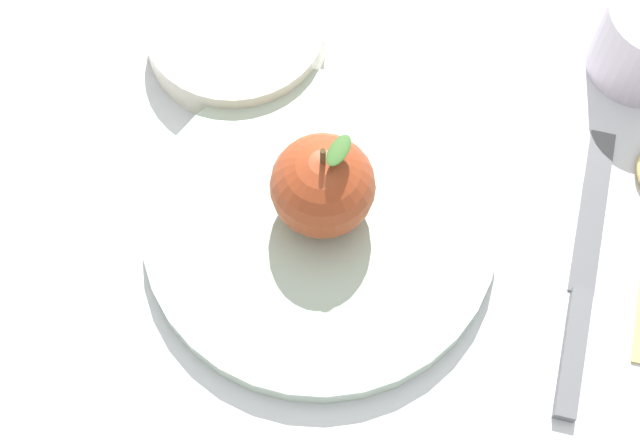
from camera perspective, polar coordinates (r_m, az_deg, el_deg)
ground_plane at (r=0.68m, az=3.57°, el=-0.71°), size 2.40×2.40×0.00m
dinner_plate at (r=0.67m, az=-0.00°, el=-0.32°), size 0.24×0.24×0.02m
apple at (r=0.64m, az=0.16°, el=2.01°), size 0.07×0.07×0.08m
side_bowl at (r=0.74m, az=-4.95°, el=10.96°), size 0.14×0.14×0.03m
knife at (r=0.68m, az=15.03°, el=-4.16°), size 0.11×0.20×0.01m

